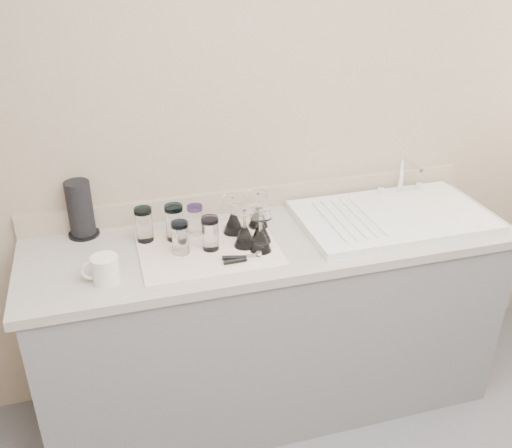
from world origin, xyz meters
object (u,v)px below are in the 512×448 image
object	(u,v)px
goblet_front_right	(261,230)
paper_towel_roll	(80,210)
goblet_back_right	(258,215)
goblet_extra	(261,239)
goblet_back_left	(233,220)
tumbler_blue	(180,238)
tumbler_teal	(144,224)
sink_unit	(392,216)
goblet_front_left	(245,234)
can_opener	(242,259)
white_mug	(105,269)
tumbler_cyan	(174,222)
tumbler_lavender	(210,233)
tumbler_purple	(195,220)

from	to	relation	value
goblet_front_right	paper_towel_roll	world-z (taller)	paper_towel_roll
goblet_back_right	goblet_extra	xyz separation A→B (m)	(-0.05, -0.20, 0.00)
goblet_back_left	tumbler_blue	bearing A→B (deg)	-155.56
tumbler_teal	goblet_back_right	size ratio (longest dim) A/B	0.93
sink_unit	goblet_back_left	world-z (taller)	sink_unit
goblet_back_right	goblet_front_left	size ratio (longest dim) A/B	0.96
goblet_front_right	paper_towel_roll	distance (m)	0.75
tumbler_teal	can_opener	size ratio (longest dim) A/B	0.96
goblet_back_left	goblet_extra	xyz separation A→B (m)	(0.07, -0.18, -0.00)
can_opener	goblet_front_right	bearing A→B (deg)	48.52
goblet_back_right	goblet_extra	world-z (taller)	goblet_extra
goblet_front_right	white_mug	bearing A→B (deg)	-169.38
goblet_back_right	can_opener	world-z (taller)	goblet_back_right
goblet_front_left	can_opener	bearing A→B (deg)	-110.14
tumbler_blue	goblet_back_right	bearing A→B (deg)	20.93
tumbler_cyan	tumbler_lavender	xyz separation A→B (m)	(0.12, -0.12, -0.01)
tumbler_cyan	goblet_front_right	world-z (taller)	goblet_front_right
tumbler_teal	goblet_back_right	distance (m)	0.48
tumbler_purple	tumbler_lavender	xyz separation A→B (m)	(0.03, -0.14, 0.00)
tumbler_blue	can_opener	xyz separation A→B (m)	(0.22, -0.12, -0.06)
tumbler_teal	tumbler_cyan	bearing A→B (deg)	-10.90
tumbler_purple	tumbler_lavender	bearing A→B (deg)	-75.88
tumbler_lavender	goblet_front_right	xyz separation A→B (m)	(0.21, 0.00, -0.02)
tumbler_cyan	tumbler_lavender	size ratio (longest dim) A/B	1.09
goblet_extra	tumbler_lavender	bearing A→B (deg)	160.73
tumbler_cyan	tumbler_lavender	distance (m)	0.17
tumbler_cyan	tumbler_blue	world-z (taller)	tumbler_cyan
tumbler_lavender	goblet_front_right	world-z (taller)	goblet_front_right
goblet_front_left	sink_unit	bearing A→B (deg)	4.17
goblet_front_right	can_opener	xyz separation A→B (m)	(-0.11, -0.13, -0.04)
tumbler_teal	can_opener	bearing A→B (deg)	-38.23
sink_unit	can_opener	distance (m)	0.75
sink_unit	tumbler_blue	xyz separation A→B (m)	(-0.95, -0.04, 0.06)
can_opener	goblet_front_left	bearing A→B (deg)	69.86
goblet_back_left	paper_towel_roll	world-z (taller)	paper_towel_roll
tumbler_teal	paper_towel_roll	xyz separation A→B (m)	(-0.24, 0.13, 0.04)
sink_unit	goblet_extra	distance (m)	0.65
tumbler_purple	white_mug	size ratio (longest dim) A/B	0.91
tumbler_teal	goblet_extra	world-z (taller)	goblet_extra
tumbler_teal	goblet_back_right	xyz separation A→B (m)	(0.48, -0.01, -0.02)
tumbler_purple	can_opener	bearing A→B (deg)	-63.38
goblet_front_left	white_mug	size ratio (longest dim) A/B	1.12
goblet_extra	can_opener	bearing A→B (deg)	-148.02
sink_unit	tumbler_lavender	xyz separation A→B (m)	(-0.83, -0.04, 0.06)
goblet_back_left	goblet_front_left	xyz separation A→B (m)	(0.02, -0.12, -0.00)
tumbler_purple	goblet_front_right	distance (m)	0.28
goblet_back_left	goblet_extra	size ratio (longest dim) A/B	1.04
tumbler_purple	goblet_front_left	bearing A→B (deg)	-40.80
sink_unit	can_opener	world-z (taller)	sink_unit
sink_unit	goblet_back_left	xyz separation A→B (m)	(-0.70, 0.07, 0.04)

